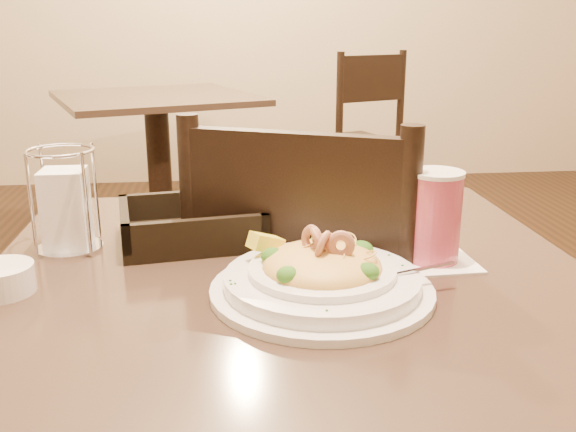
{
  "coord_description": "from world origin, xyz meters",
  "views": [
    {
      "loc": [
        -0.1,
        -0.88,
        1.08
      ],
      "look_at": [
        0.0,
        0.02,
        0.8
      ],
      "focal_mm": 40.0,
      "sensor_mm": 36.0,
      "label": 1
    }
  ],
  "objects": [
    {
      "name": "main_table",
      "position": [
        0.0,
        0.0,
        0.49
      ],
      "size": [
        0.9,
        0.9,
        0.72
      ],
      "color": "black",
      "rests_on": "ground"
    },
    {
      "name": "background_table",
      "position": [
        -0.41,
        2.37,
        0.49
      ],
      "size": [
        1.15,
        1.15,
        0.72
      ],
      "rotation": [
        0.0,
        0.0,
        0.35
      ],
      "color": "black",
      "rests_on": "ground"
    },
    {
      "name": "dining_chair_near",
      "position": [
        0.07,
        0.21,
        0.5
      ],
      "size": [
        0.55,
        0.55,
        0.93
      ],
      "rotation": [
        0.0,
        0.0,
        2.73
      ],
      "color": "black",
      "rests_on": "ground"
    },
    {
      "name": "dining_chair_far",
      "position": [
        0.6,
        2.35,
        0.5
      ],
      "size": [
        0.54,
        0.54,
        0.93
      ],
      "rotation": [
        0.0,
        0.0,
        3.51
      ],
      "color": "black",
      "rests_on": "ground"
    },
    {
      "name": "pasta_bowl",
      "position": [
        0.03,
        -0.09,
        0.74
      ],
      "size": [
        0.34,
        0.3,
        0.1
      ],
      "rotation": [
        0.0,
        0.0,
        0.08
      ],
      "color": "white",
      "rests_on": "main_table"
    },
    {
      "name": "drink_glass",
      "position": [
        0.22,
        0.02,
        0.79
      ],
      "size": [
        0.13,
        0.13,
        0.14
      ],
      "rotation": [
        0.0,
        0.0,
        0.04
      ],
      "color": "white",
      "rests_on": "main_table"
    },
    {
      "name": "bread_basket",
      "position": [
        -0.15,
        0.16,
        0.74
      ],
      "size": [
        0.26,
        0.22,
        0.06
      ],
      "rotation": [
        0.0,
        0.0,
        0.16
      ],
      "color": "black",
      "rests_on": "main_table"
    },
    {
      "name": "napkin_caddy",
      "position": [
        -0.35,
        0.13,
        0.79
      ],
      "size": [
        0.11,
        0.11,
        0.17
      ],
      "rotation": [
        0.0,
        0.0,
        0.1
      ],
      "color": "silver",
      "rests_on": "main_table"
    },
    {
      "name": "side_plate",
      "position": [
        0.09,
        0.24,
        0.72
      ],
      "size": [
        0.17,
        0.17,
        0.01
      ],
      "primitive_type": "cylinder",
      "rotation": [
        0.0,
        0.0,
        0.19
      ],
      "color": "white",
      "rests_on": "main_table"
    },
    {
      "name": "butter_ramekin",
      "position": [
        -0.4,
        -0.03,
        0.74
      ],
      "size": [
        0.1,
        0.1,
        0.04
      ],
      "primitive_type": "cylinder",
      "rotation": [
        0.0,
        0.0,
        -0.11
      ],
      "color": "white",
      "rests_on": "main_table"
    }
  ]
}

